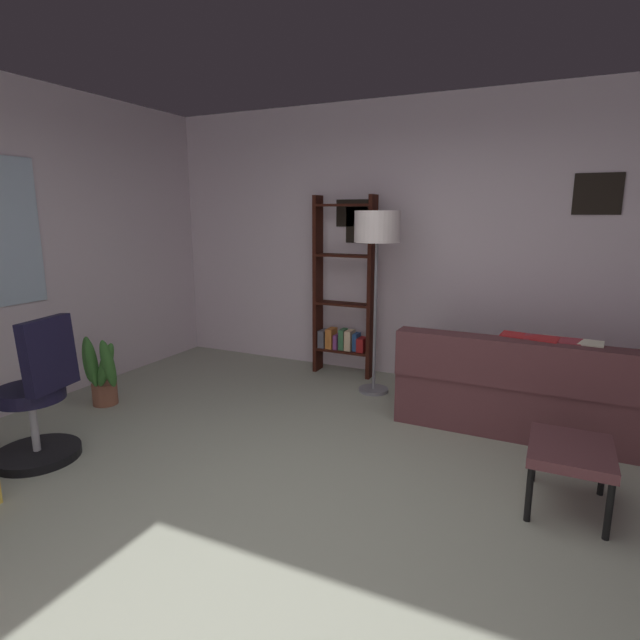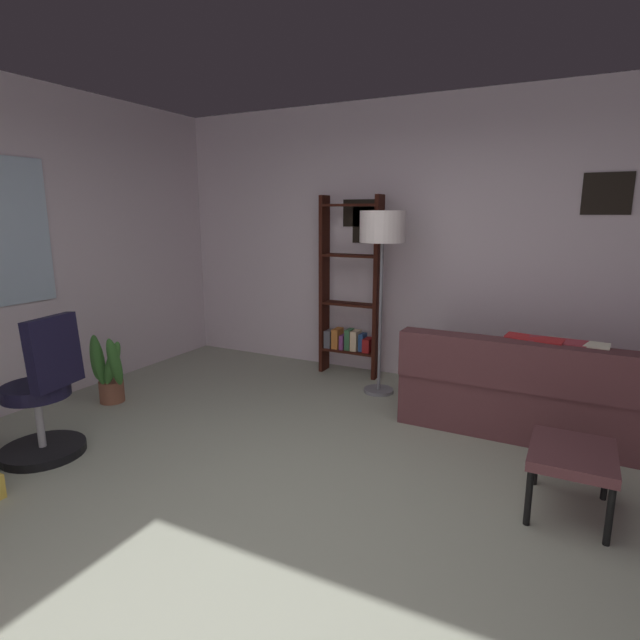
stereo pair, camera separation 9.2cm
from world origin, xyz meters
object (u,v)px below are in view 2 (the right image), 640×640
footstool (572,458)px  bookshelf (350,300)px  couch (558,392)px  floor_lamp (382,237)px  potted_plant (108,372)px  office_chair (44,402)px

footstool → bookshelf: (1.77, 2.14, 0.46)m
couch → floor_lamp: size_ratio=1.20×
couch → bookshelf: 2.14m
potted_plant → footstool: bearing=-89.9°
office_chair → floor_lamp: 2.98m
couch → footstool: bearing=-174.5°
office_chair → bookshelf: (2.67, -1.12, 0.40)m
floor_lamp → couch: bearing=-93.1°
bookshelf → potted_plant: (-1.78, 1.55, -0.50)m
office_chair → bookshelf: bookshelf is taller
footstool → office_chair: (-0.90, 3.26, 0.06)m
bookshelf → floor_lamp: (-0.40, -0.49, 0.66)m
floor_lamp → potted_plant: floor_lamp is taller
couch → office_chair: size_ratio=2.02×
couch → footstool: 1.29m
floor_lamp → potted_plant: (-1.38, 2.03, -1.16)m
couch → office_chair: 3.83m
couch → bookshelf: bearing=76.6°
bookshelf → potted_plant: 2.41m
bookshelf → floor_lamp: size_ratio=1.09×
office_chair → bookshelf: size_ratio=0.54×
floor_lamp → office_chair: bearing=144.8°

